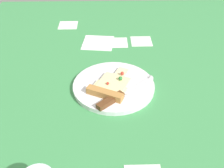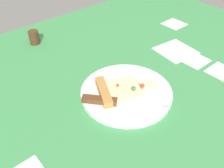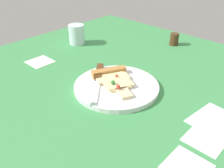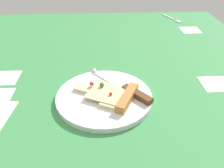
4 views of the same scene
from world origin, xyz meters
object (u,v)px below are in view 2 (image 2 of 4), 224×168
at_px(plate, 126,92).
at_px(pizza_slice, 118,90).
at_px(pepper_shaker, 34,37).
at_px(knife, 116,102).
at_px(napkin, 176,50).

distance_m(plate, pizza_slice, 0.03).
bearing_deg(plate, pepper_shaker, -81.91).
bearing_deg(pizza_slice, plate, 90.62).
bearing_deg(knife, plate, 158.59).
xyz_separation_m(pizza_slice, napkin, (-0.34, -0.05, -0.02)).
bearing_deg(knife, pepper_shaker, -130.40).
height_order(knife, pepper_shaker, pepper_shaker).
xyz_separation_m(plate, pizza_slice, (0.02, -0.01, 0.02)).
height_order(plate, pizza_slice, pizza_slice).
xyz_separation_m(pepper_shaker, napkin, (-0.38, 0.40, -0.02)).
height_order(knife, napkin, knife).
bearing_deg(napkin, pizza_slice, 8.11).
distance_m(pizza_slice, pepper_shaker, 0.45).
height_order(plate, napkin, plate).
relative_size(pizza_slice, knife, 0.97).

